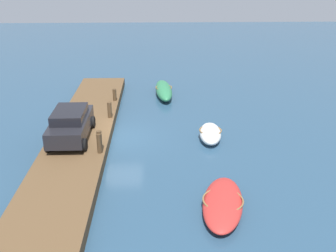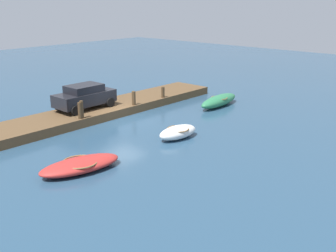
# 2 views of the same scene
# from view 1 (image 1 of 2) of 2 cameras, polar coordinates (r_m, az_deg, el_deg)

# --- Properties ---
(ground_plane) EXTENTS (84.00, 84.00, 0.00)m
(ground_plane) POSITION_cam_1_polar(r_m,az_deg,el_deg) (21.80, -7.28, -1.74)
(ground_plane) COLOR navy
(dock_platform) EXTENTS (19.72, 3.24, 0.57)m
(dock_platform) POSITION_cam_1_polar(r_m,az_deg,el_deg) (21.98, -12.64, -1.11)
(dock_platform) COLOR brown
(dock_platform) RESTS_ON ground_plane
(dinghy_white) EXTENTS (2.70, 1.44, 0.73)m
(dinghy_white) POSITION_cam_1_polar(r_m,az_deg,el_deg) (21.38, 6.35, -1.11)
(dinghy_white) COLOR white
(dinghy_white) RESTS_ON ground_plane
(rowboat_red) EXTENTS (4.12, 2.38, 0.60)m
(rowboat_red) POSITION_cam_1_polar(r_m,az_deg,el_deg) (15.79, 8.21, -11.37)
(rowboat_red) COLOR #B72D28
(rowboat_red) RESTS_ON ground_plane
(rowboat_green) EXTENTS (4.45, 1.46, 0.82)m
(rowboat_green) POSITION_cam_1_polar(r_m,az_deg,el_deg) (28.15, -0.64, 5.37)
(rowboat_green) COLOR #2D7A4C
(rowboat_green) RESTS_ON ground_plane
(mooring_post_west) EXTENTS (0.24, 0.24, 0.80)m
(mooring_post_west) POSITION_cam_1_polar(r_m,az_deg,el_deg) (25.77, -8.00, 4.66)
(mooring_post_west) COLOR #47331E
(mooring_post_west) RESTS_ON dock_platform
(mooring_post_mid_west) EXTENTS (0.26, 0.26, 0.96)m
(mooring_post_mid_west) POSITION_cam_1_polar(r_m,az_deg,el_deg) (22.97, -8.74, 2.41)
(mooring_post_mid_west) COLOR #47331E
(mooring_post_mid_west) RESTS_ON dock_platform
(mooring_post_mid_east) EXTENTS (0.24, 0.24, 1.10)m
(mooring_post_mid_east) POSITION_cam_1_polar(r_m,az_deg,el_deg) (18.97, -10.21, -2.27)
(mooring_post_mid_east) COLOR #47331E
(mooring_post_mid_east) RESTS_ON dock_platform
(mooring_post_east) EXTENTS (0.25, 0.25, 1.01)m
(mooring_post_east) POSITION_cam_1_polar(r_m,az_deg,el_deg) (18.87, -10.25, -2.56)
(mooring_post_east) COLOR #47331E
(mooring_post_east) RESTS_ON dock_platform
(parked_car) EXTENTS (4.08, 2.05, 1.62)m
(parked_car) POSITION_cam_1_polar(r_m,az_deg,el_deg) (20.52, -14.39, 0.33)
(parked_car) COLOR black
(parked_car) RESTS_ON dock_platform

